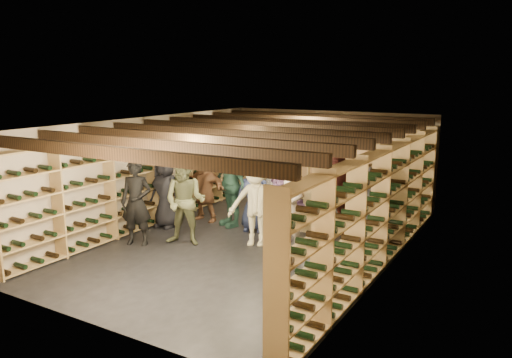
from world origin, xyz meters
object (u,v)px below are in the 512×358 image
object	(u,v)px
person_5	(204,186)
person_7	(291,207)
crate_loose	(321,217)
person_6	(254,195)
person_10	(230,184)
person_3	(256,203)
person_8	(337,194)
person_11	(280,204)
crate_stack_right	(314,220)
person_2	(185,201)
person_1	(136,203)
crate_stack_left	(315,201)
person_0	(165,192)
person_9	(271,183)
person_12	(370,209)

from	to	relation	value
person_5	person_7	size ratio (longest dim) A/B	0.95
crate_loose	person_6	bearing A→B (deg)	-123.87
person_10	person_3	bearing A→B (deg)	-11.46
person_3	person_6	size ratio (longest dim) A/B	1.10
person_8	person_11	world-z (taller)	person_8
person_8	person_11	bearing A→B (deg)	-131.75
person_7	person_5	bearing A→B (deg)	-178.13
crate_loose	person_11	size ratio (longest dim) A/B	0.33
crate_stack_right	person_3	size ratio (longest dim) A/B	0.30
person_2	person_5	size ratio (longest dim) A/B	1.09
person_2	crate_stack_right	bearing A→B (deg)	31.79
person_1	person_5	world-z (taller)	person_1
crate_loose	person_8	size ratio (longest dim) A/B	0.27
person_8	person_10	size ratio (longest dim) A/B	0.97
crate_stack_left	crate_stack_right	world-z (taller)	crate_stack_left
person_6	person_7	bearing A→B (deg)	-48.56
crate_loose	person_6	world-z (taller)	person_6
person_0	crate_stack_right	bearing A→B (deg)	26.00
person_1	person_10	distance (m)	2.19
person_9	person_12	bearing A→B (deg)	-4.17
crate_stack_right	person_7	distance (m)	1.42
crate_loose	person_0	world-z (taller)	person_0
person_2	person_5	bearing A→B (deg)	97.31
person_6	person_9	xyz separation A→B (m)	(0.11, 0.57, 0.16)
person_2	person_3	xyz separation A→B (m)	(1.21, 0.66, -0.01)
person_2	person_10	size ratio (longest dim) A/B	0.92
person_0	person_7	xyz separation A→B (m)	(3.05, 0.05, 0.05)
person_12	person_11	bearing A→B (deg)	-166.24
crate_stack_left	person_11	world-z (taller)	person_11
person_9	person_12	size ratio (longest dim) A/B	1.16
person_12	person_3	bearing A→B (deg)	-155.70
person_0	person_5	distance (m)	0.95
person_9	person_5	bearing A→B (deg)	-152.23
crate_stack_left	person_8	bearing A→B (deg)	-47.54
crate_loose	person_1	distance (m)	4.27
person_10	person_11	size ratio (longest dim) A/B	1.25
person_3	person_10	world-z (taller)	person_10
crate_stack_right	person_8	world-z (taller)	person_8
crate_stack_right	person_0	size ratio (longest dim) A/B	0.33
person_1	person_11	bearing A→B (deg)	13.32
person_2	person_12	xyz separation A→B (m)	(3.23, 1.48, -0.06)
crate_stack_right	person_9	size ratio (longest dim) A/B	0.28
person_7	person_11	bearing A→B (deg)	157.69
person_0	person_1	distance (m)	1.24
crate_stack_left	person_3	size ratio (longest dim) A/B	0.49
person_2	person_8	xyz separation A→B (m)	(2.38, 1.95, 0.05)
person_7	person_12	xyz separation A→B (m)	(1.31, 0.72, -0.03)
person_6	person_7	size ratio (longest dim) A/B	0.92
person_1	person_7	world-z (taller)	person_1
person_12	crate_loose	bearing A→B (deg)	140.29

